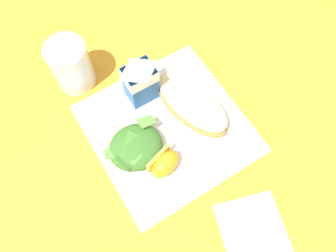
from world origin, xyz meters
name	(u,v)px	position (x,y,z in m)	size (l,w,h in m)	color
ground	(168,131)	(0.00, 0.00, 0.00)	(3.00, 3.00, 0.00)	orange
white_plate	(168,130)	(0.00, 0.00, 0.01)	(0.28, 0.28, 0.02)	white
cheesy_pizza_bread	(192,104)	(0.06, 0.01, 0.03)	(0.12, 0.18, 0.04)	#A87038
green_salad_pile	(135,147)	(-0.07, -0.01, 0.04)	(0.11, 0.09, 0.05)	#336023
milk_carton	(140,79)	(-0.01, 0.09, 0.08)	(0.06, 0.04, 0.11)	#23569E
orange_wedge_front	(164,163)	(-0.05, -0.06, 0.04)	(0.07, 0.05, 0.04)	orange
paper_napkin	(252,229)	(0.03, -0.23, 0.00)	(0.11, 0.11, 0.00)	white
drinking_clear_cup	(71,65)	(-0.10, 0.20, 0.05)	(0.08, 0.08, 0.11)	silver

